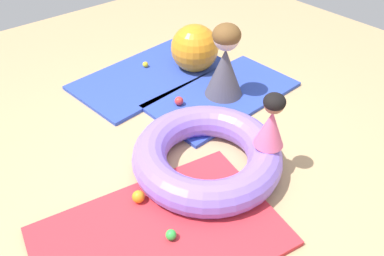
% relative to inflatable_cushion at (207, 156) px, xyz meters
% --- Properties ---
extents(ground_plane, '(8.00, 8.00, 0.00)m').
position_rel_inflatable_cushion_xyz_m(ground_plane, '(-0.10, 0.06, -0.15)').
color(ground_plane, tan).
extents(gym_mat_front, '(1.92, 1.43, 0.04)m').
position_rel_inflatable_cushion_xyz_m(gym_mat_front, '(-0.75, -0.33, -0.13)').
color(gym_mat_front, red).
rests_on(gym_mat_front, ground).
extents(gym_mat_near_right, '(1.87, 1.16, 0.04)m').
position_rel_inflatable_cushion_xyz_m(gym_mat_near_right, '(0.54, 1.61, -0.13)').
color(gym_mat_near_right, '#2D47B7').
rests_on(gym_mat_near_right, ground).
extents(gym_mat_far_right, '(1.69, 0.95, 0.04)m').
position_rel_inflatable_cushion_xyz_m(gym_mat_far_right, '(0.90, 0.73, -0.13)').
color(gym_mat_far_right, '#2D47B7').
rests_on(gym_mat_far_right, ground).
extents(inflatable_cushion, '(1.28, 1.28, 0.30)m').
position_rel_inflatable_cushion_xyz_m(inflatable_cushion, '(0.00, 0.00, 0.00)').
color(inflatable_cushion, '#8466E0').
rests_on(inflatable_cushion, ground).
extents(child_in_pink, '(0.25, 0.25, 0.49)m').
position_rel_inflatable_cushion_xyz_m(child_in_pink, '(0.37, -0.34, 0.39)').
color(child_in_pink, '#E5608E').
rests_on(child_in_pink, inflatable_cushion).
extents(adult_seated, '(0.51, 0.51, 0.81)m').
position_rel_inflatable_cushion_xyz_m(adult_seated, '(0.90, 0.73, 0.28)').
color(adult_seated, '#4C4751').
rests_on(adult_seated, gym_mat_far_right).
extents(play_ball_green, '(0.08, 0.08, 0.08)m').
position_rel_inflatable_cushion_xyz_m(play_ball_green, '(-0.71, -0.40, -0.07)').
color(play_ball_green, green).
rests_on(play_ball_green, gym_mat_front).
extents(play_ball_red, '(0.09, 0.09, 0.09)m').
position_rel_inflatable_cushion_xyz_m(play_ball_red, '(0.39, 0.87, -0.06)').
color(play_ball_red, red).
rests_on(play_ball_red, gym_mat_far_right).
extents(play_ball_yellow, '(0.07, 0.07, 0.07)m').
position_rel_inflatable_cushion_xyz_m(play_ball_yellow, '(0.58, 1.77, -0.07)').
color(play_ball_yellow, yellow).
rests_on(play_ball_yellow, gym_mat_near_right).
extents(play_ball_blue, '(0.10, 0.10, 0.10)m').
position_rel_inflatable_cushion_xyz_m(play_ball_blue, '(0.18, 0.61, -0.06)').
color(play_ball_blue, blue).
rests_on(play_ball_blue, gym_mat_far_right).
extents(play_ball_orange, '(0.10, 0.10, 0.10)m').
position_rel_inflatable_cushion_xyz_m(play_ball_orange, '(-0.69, 0.04, -0.06)').
color(play_ball_orange, orange).
rests_on(play_ball_orange, gym_mat_front).
extents(exercise_ball_large, '(0.57, 0.57, 0.57)m').
position_rel_inflatable_cushion_xyz_m(exercise_ball_large, '(1.05, 1.39, 0.14)').
color(exercise_ball_large, orange).
rests_on(exercise_ball_large, ground).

